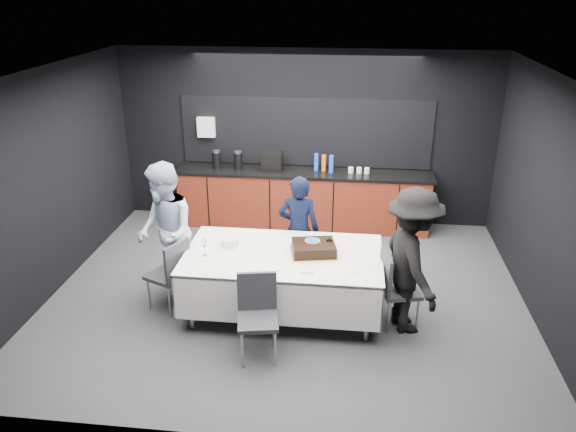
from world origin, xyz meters
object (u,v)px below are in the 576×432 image
object	(u,v)px
party_table	(283,264)
person_right	(412,261)
cake_assembly	(314,248)
plate_stack	(230,242)
person_left	(165,233)
champagne_flute	(204,243)
chair_right	(394,285)
person_center	(299,230)
chair_left	(172,271)
chair_near	(258,310)

from	to	relation	value
party_table	person_right	distance (m)	1.49
cake_assembly	plate_stack	distance (m)	1.03
party_table	cake_assembly	xyz separation A→B (m)	(0.36, 0.06, 0.21)
person_right	person_left	bearing A→B (deg)	65.37
champagne_flute	person_left	size ratio (longest dim) A/B	0.13
plate_stack	person_left	xyz separation A→B (m)	(-0.82, 0.06, 0.05)
cake_assembly	chair_right	size ratio (longest dim) A/B	0.65
party_table	person_center	xyz separation A→B (m)	(0.11, 0.77, 0.10)
plate_stack	person_center	bearing A→B (deg)	39.49
person_left	person_center	bearing A→B (deg)	81.43
chair_left	chair_near	size ratio (longest dim) A/B	1.00
person_left	party_table	bearing A→B (deg)	54.05
champagne_flute	plate_stack	bearing A→B (deg)	50.57
party_table	person_left	bearing A→B (deg)	172.47
party_table	chair_left	size ratio (longest dim) A/B	2.51
chair_right	person_center	world-z (taller)	person_center
plate_stack	person_left	distance (m)	0.82
person_center	person_right	distance (m)	1.66
party_table	champagne_flute	size ratio (longest dim) A/B	10.36
chair_right	chair_near	world-z (taller)	same
champagne_flute	chair_right	bearing A→B (deg)	0.08
cake_assembly	chair_left	distance (m)	1.73
chair_near	person_left	world-z (taller)	person_left
chair_right	person_center	xyz separation A→B (m)	(-1.19, 0.92, 0.21)
cake_assembly	chair_left	bearing A→B (deg)	-173.93
person_center	person_left	xyz separation A→B (m)	(-1.60, -0.58, 0.14)
party_table	cake_assembly	bearing A→B (deg)	8.79
champagne_flute	person_center	bearing A→B (deg)	42.48
plate_stack	person_right	distance (m)	2.16
champagne_flute	chair_left	size ratio (longest dim) A/B	0.24
chair_left	chair_right	distance (m)	2.63
chair_left	chair_near	bearing A→B (deg)	-32.10
party_table	chair_left	distance (m)	1.34
person_center	cake_assembly	bearing A→B (deg)	110.57
person_left	chair_left	bearing A→B (deg)	-3.00
cake_assembly	chair_right	bearing A→B (deg)	-12.26
cake_assembly	plate_stack	xyz separation A→B (m)	(-1.02, 0.08, -0.02)
chair_right	person_left	distance (m)	2.83
chair_right	person_left	xyz separation A→B (m)	(-2.79, 0.35, 0.35)
cake_assembly	person_left	world-z (taller)	person_left
party_table	chair_near	distance (m)	0.88
chair_near	person_right	world-z (taller)	person_right
champagne_flute	chair_near	bearing A→B (deg)	-43.73
chair_right	chair_near	distance (m)	1.63
cake_assembly	person_left	distance (m)	1.85
cake_assembly	chair_right	distance (m)	1.02
plate_stack	person_center	distance (m)	1.01
champagne_flute	chair_left	world-z (taller)	champagne_flute
cake_assembly	plate_stack	world-z (taller)	cake_assembly
chair_left	person_right	world-z (taller)	person_right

